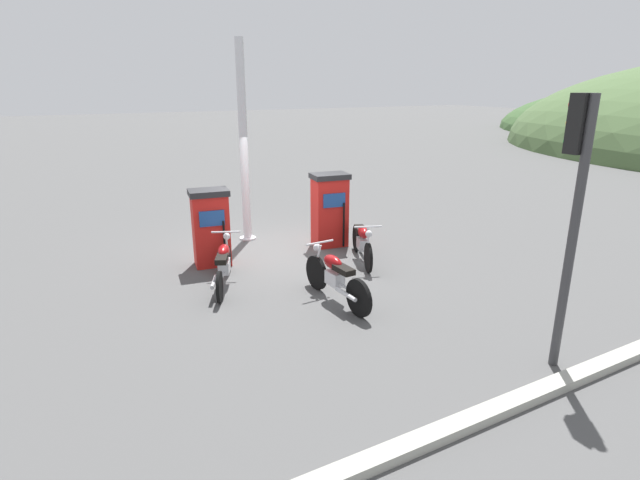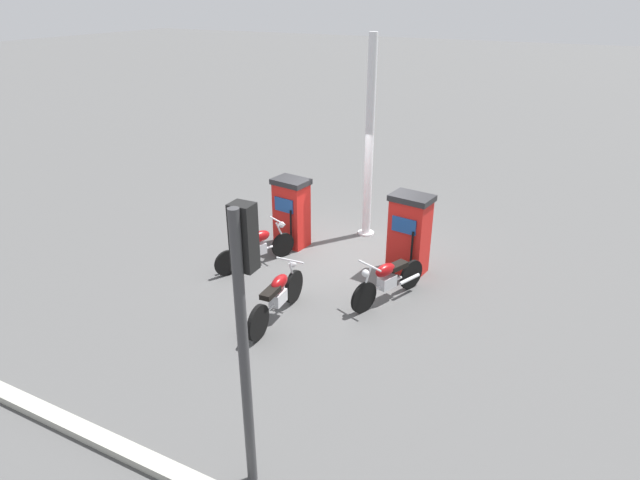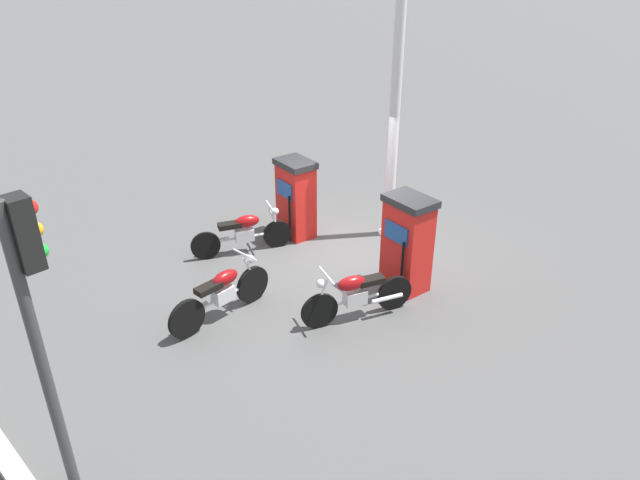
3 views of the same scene
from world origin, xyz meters
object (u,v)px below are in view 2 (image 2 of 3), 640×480
(fuel_pump_near, at_px, (292,212))
(roadside_traffic_light, at_px, (245,306))
(motorcycle_extra, at_px, (277,296))
(motorcycle_near_pump, at_px, (257,246))
(canopy_support_pole, at_px, (369,144))
(motorcycle_far_pump, at_px, (388,279))
(fuel_pump_far, at_px, (409,234))

(fuel_pump_near, relative_size, roadside_traffic_light, 0.45)
(motorcycle_extra, distance_m, roadside_traffic_light, 4.05)
(motorcycle_near_pump, bearing_deg, canopy_support_pole, 151.61)
(motorcycle_extra, bearing_deg, motorcycle_far_pump, 134.70)
(fuel_pump_near, height_order, fuel_pump_far, fuel_pump_far)
(motorcycle_far_pump, relative_size, canopy_support_pole, 0.39)
(fuel_pump_far, height_order, canopy_support_pole, canopy_support_pole)
(roadside_traffic_light, bearing_deg, fuel_pump_near, -153.55)
(roadside_traffic_light, distance_m, canopy_support_pole, 7.58)
(roadside_traffic_light, xyz_separation_m, canopy_support_pole, (-7.38, -1.69, -0.19))
(fuel_pump_near, bearing_deg, motorcycle_near_pump, -6.44)
(fuel_pump_far, relative_size, motorcycle_extra, 0.86)
(fuel_pump_near, relative_size, motorcycle_extra, 0.81)
(fuel_pump_far, bearing_deg, motorcycle_far_pump, 2.70)
(motorcycle_near_pump, xyz_separation_m, motorcycle_extra, (1.60, 1.51, 0.01))
(fuel_pump_near, bearing_deg, roadside_traffic_light, 26.45)
(motorcycle_near_pump, relative_size, motorcycle_extra, 0.92)
(motorcycle_far_pump, height_order, canopy_support_pole, canopy_support_pole)
(motorcycle_extra, height_order, roadside_traffic_light, roadside_traffic_light)
(fuel_pump_far, height_order, motorcycle_extra, fuel_pump_far)
(fuel_pump_far, relative_size, canopy_support_pole, 0.37)
(fuel_pump_near, xyz_separation_m, motorcycle_extra, (2.85, 1.36, -0.36))
(fuel_pump_near, distance_m, canopy_support_pole, 2.38)
(fuel_pump_far, bearing_deg, motorcycle_extra, -27.27)
(motorcycle_near_pump, relative_size, roadside_traffic_light, 0.51)
(motorcycle_extra, relative_size, canopy_support_pole, 0.43)
(fuel_pump_far, xyz_separation_m, motorcycle_near_pump, (1.25, -2.98, -0.42))
(fuel_pump_near, relative_size, fuel_pump_far, 0.94)
(fuel_pump_near, bearing_deg, fuel_pump_far, 90.00)
(roadside_traffic_light, bearing_deg, canopy_support_pole, -167.11)
(motorcycle_far_pump, xyz_separation_m, roadside_traffic_light, (4.65, 0.08, 1.99))
(fuel_pump_far, bearing_deg, roadside_traffic_light, 1.39)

